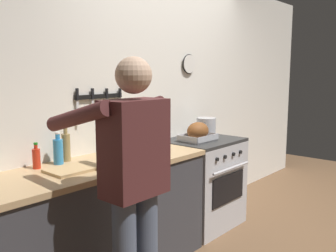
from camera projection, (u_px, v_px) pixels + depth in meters
name	position (u px, v px, depth m)	size (l,w,h in m)	color
wall_back	(162.00, 99.00, 3.73)	(6.00, 0.13, 2.60)	white
counter_block	(89.00, 225.00, 2.72)	(2.03, 0.65, 0.90)	#38383D
stove	(202.00, 182.00, 3.78)	(0.76, 0.67, 0.90)	#BCBCC1
person_cook	(132.00, 179.00, 2.15)	(0.51, 0.63, 1.66)	#4C566B
roasting_pan	(198.00, 132.00, 3.62)	(0.35, 0.26, 0.19)	#B7B7BC
stock_pot	(206.00, 127.00, 3.91)	(0.20, 0.20, 0.19)	#B7B7BC
cutting_board	(74.00, 169.00, 2.53)	(0.36, 0.24, 0.02)	tan
bottle_olive_oil	(112.00, 140.00, 3.06)	(0.07, 0.07, 0.27)	#385623
bottle_soy_sauce	(150.00, 137.00, 3.43)	(0.05, 0.05, 0.19)	black
bottle_hot_sauce	(36.00, 158.00, 2.57)	(0.06, 0.06, 0.19)	red
bottle_vinegar	(66.00, 147.00, 2.79)	(0.06, 0.06, 0.27)	#997F4C
bottle_dish_soap	(58.00, 151.00, 2.70)	(0.07, 0.07, 0.24)	#338CCC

